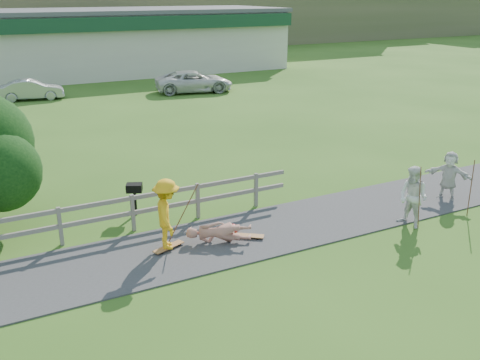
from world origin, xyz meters
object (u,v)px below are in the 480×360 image
(skater_rider, at_px, (167,218))
(bbq, at_px, (135,199))
(spectator_d, at_px, (449,176))
(car_white, at_px, (194,81))
(car_silver, at_px, (31,90))
(spectator_a, at_px, (413,197))
(skater_fallen, at_px, (219,233))

(skater_rider, height_order, bbq, skater_rider)
(spectator_d, height_order, car_white, spectator_d)
(skater_rider, relative_size, car_silver, 0.49)
(spectator_a, height_order, car_white, spectator_a)
(skater_rider, distance_m, car_silver, 23.56)
(spectator_a, bearing_deg, skater_fallen, -116.18)
(spectator_a, height_order, spectator_d, spectator_a)
(spectator_a, bearing_deg, skater_rider, -114.99)
(car_silver, bearing_deg, spectator_a, -155.47)
(skater_rider, relative_size, car_white, 0.36)
(car_silver, relative_size, car_white, 0.75)
(spectator_d, bearing_deg, car_silver, 171.59)
(car_silver, xyz_separation_m, bbq, (0.31, -20.84, -0.13))
(spectator_a, relative_size, car_silver, 0.47)
(spectator_a, distance_m, spectator_d, 2.87)
(skater_rider, distance_m, car_white, 23.45)
(spectator_d, xyz_separation_m, car_white, (0.29, 22.05, -0.09))
(skater_rider, relative_size, bbq, 1.87)
(skater_fallen, bearing_deg, spectator_d, -66.08)
(skater_rider, distance_m, spectator_a, 7.03)
(skater_fallen, height_order, spectator_d, spectator_d)
(car_white, height_order, bbq, car_white)
(car_silver, bearing_deg, car_white, -93.65)
(skater_fallen, distance_m, spectator_a, 5.69)
(car_silver, bearing_deg, skater_fallen, -167.10)
(spectator_d, bearing_deg, car_white, 148.82)
(skater_rider, bearing_deg, car_silver, 15.16)
(skater_fallen, distance_m, car_white, 23.15)
(bbq, bearing_deg, spectator_a, -9.63)
(spectator_d, xyz_separation_m, bbq, (-9.50, 3.43, -0.31))
(skater_fallen, distance_m, bbq, 3.28)
(skater_fallen, bearing_deg, car_white, 6.09)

